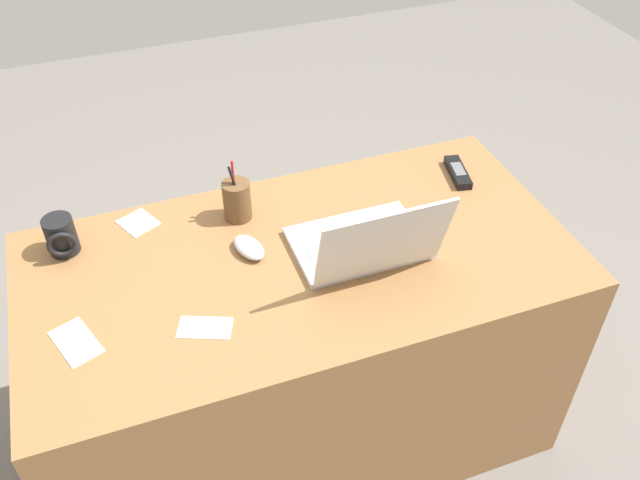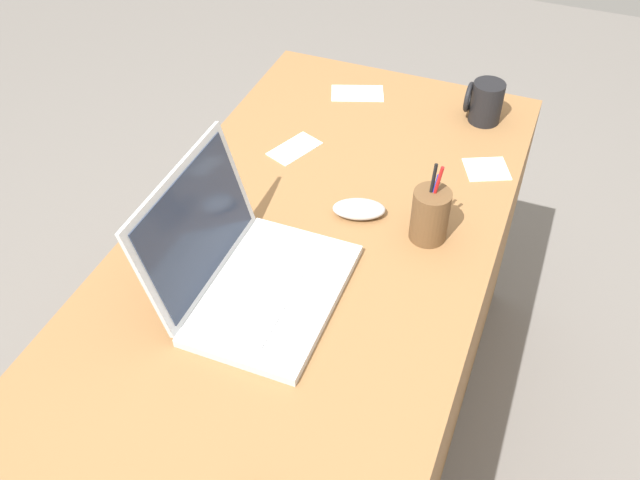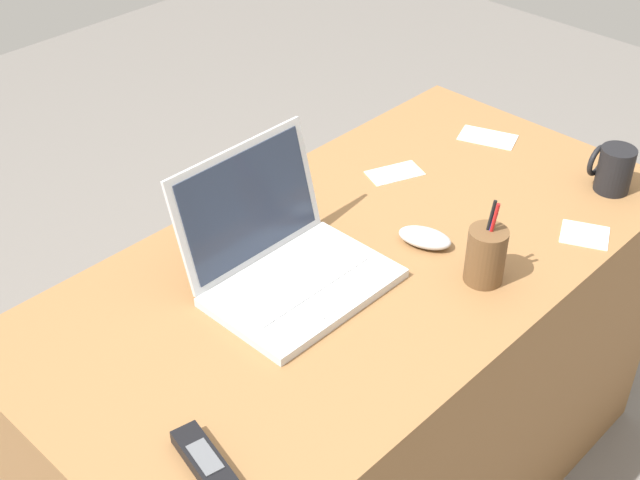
{
  "view_description": "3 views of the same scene",
  "coord_description": "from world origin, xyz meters",
  "px_view_note": "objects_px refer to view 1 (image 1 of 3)",
  "views": [
    {
      "loc": [
        0.39,
        1.22,
        1.92
      ],
      "look_at": [
        -0.04,
        0.03,
        0.81
      ],
      "focal_mm": 38.0,
      "sensor_mm": 36.0,
      "label": 1
    },
    {
      "loc": [
        -0.94,
        -0.39,
        1.71
      ],
      "look_at": [
        -0.04,
        -0.04,
        0.8
      ],
      "focal_mm": 39.21,
      "sensor_mm": 36.0,
      "label": 2
    },
    {
      "loc": [
        -1.05,
        -0.89,
        1.79
      ],
      "look_at": [
        -0.07,
        0.05,
        0.79
      ],
      "focal_mm": 48.67,
      "sensor_mm": 36.0,
      "label": 3
    }
  ],
  "objects_px": {
    "laptop": "(366,243)",
    "coffee_mug_white": "(61,236)",
    "pen_holder": "(237,200)",
    "cordless_phone": "(458,172)",
    "computer_mouse": "(249,247)"
  },
  "relations": [
    {
      "from": "laptop",
      "to": "cordless_phone",
      "type": "bearing_deg",
      "value": -149.17
    },
    {
      "from": "coffee_mug_white",
      "to": "cordless_phone",
      "type": "height_order",
      "value": "coffee_mug_white"
    },
    {
      "from": "coffee_mug_white",
      "to": "cordless_phone",
      "type": "bearing_deg",
      "value": 177.42
    },
    {
      "from": "laptop",
      "to": "pen_holder",
      "type": "bearing_deg",
      "value": -45.87
    },
    {
      "from": "laptop",
      "to": "computer_mouse",
      "type": "bearing_deg",
      "value": -23.77
    },
    {
      "from": "laptop",
      "to": "coffee_mug_white",
      "type": "distance_m",
      "value": 0.78
    },
    {
      "from": "computer_mouse",
      "to": "laptop",
      "type": "bearing_deg",
      "value": 138.4
    },
    {
      "from": "laptop",
      "to": "pen_holder",
      "type": "distance_m",
      "value": 0.38
    },
    {
      "from": "computer_mouse",
      "to": "coffee_mug_white",
      "type": "distance_m",
      "value": 0.48
    },
    {
      "from": "coffee_mug_white",
      "to": "cordless_phone",
      "type": "distance_m",
      "value": 1.12
    },
    {
      "from": "laptop",
      "to": "cordless_phone",
      "type": "relative_size",
      "value": 2.21
    },
    {
      "from": "computer_mouse",
      "to": "coffee_mug_white",
      "type": "height_order",
      "value": "coffee_mug_white"
    },
    {
      "from": "laptop",
      "to": "computer_mouse",
      "type": "xyz_separation_m",
      "value": [
        0.28,
        -0.12,
        -0.03
      ]
    },
    {
      "from": "pen_holder",
      "to": "cordless_phone",
      "type": "bearing_deg",
      "value": 176.95
    },
    {
      "from": "pen_holder",
      "to": "computer_mouse",
      "type": "bearing_deg",
      "value": 85.79
    }
  ]
}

